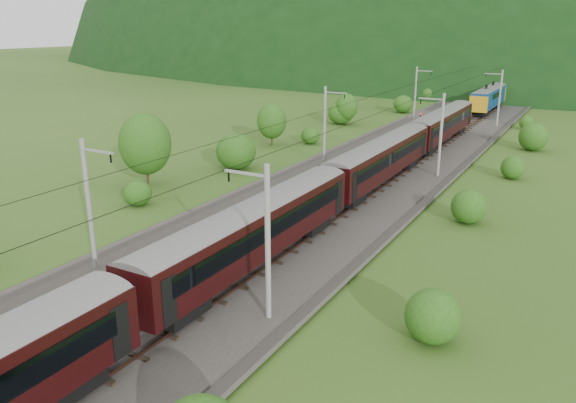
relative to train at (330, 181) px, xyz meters
The scene contains 15 objects.
ground 15.70m from the train, 99.00° to the right, with size 600.00×600.00×0.00m, color #2B4E18.
railbed 6.51m from the train, 114.98° to the right, with size 14.00×220.00×0.30m, color #38332D.
track_left 7.64m from the train, 132.98° to the right, with size 2.40×220.00×0.27m.
track_right 5.94m from the train, 90.00° to the right, with size 2.40×220.00×0.27m.
catenary_left 18.92m from the train, 116.83° to the left, with size 2.54×192.28×8.00m.
catenary_right 17.30m from the train, 77.55° to the left, with size 2.54×192.28×8.00m.
overhead_wires 6.82m from the train, 114.98° to the right, with size 4.83×198.00×0.03m.
mountain_main 244.88m from the train, 90.56° to the left, with size 504.00×360.00×244.00m, color black.
mountain_ridge 310.05m from the train, 113.25° to the left, with size 336.00×280.00×132.00m, color black.
train is the anchor object (origin of this frame).
hazard_post_near 34.72m from the train, 94.99° to the left, with size 0.15×0.15×1.43m, color red.
hazard_post_far 42.40m from the train, 92.97° to the left, with size 0.15×0.15×1.43m, color red.
signal 42.80m from the train, 97.59° to the left, with size 0.23×0.23×2.04m.
vegetation_left 16.99m from the train, 163.05° to the right, with size 10.54×141.43×6.87m.
vegetation_right 13.24m from the train, 46.64° to the right, with size 7.22×109.58×3.21m.
Camera 1 is at (19.55, -21.69, 14.56)m, focal length 35.00 mm.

